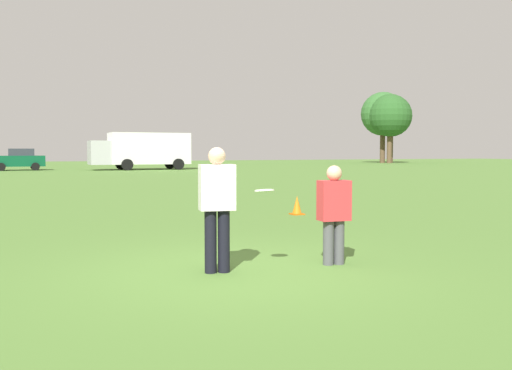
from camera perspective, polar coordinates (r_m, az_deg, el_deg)
ground_plane at (r=8.02m, az=-1.96°, el=-8.48°), size 170.99×170.99×0.00m
player_thrower at (r=7.79m, az=-3.87°, el=-1.71°), size 0.50×0.33×1.70m
player_defender at (r=8.41m, az=7.71°, el=-2.43°), size 0.46×0.29×1.44m
frisbee at (r=7.85m, az=0.83°, el=-0.56°), size 0.27×0.27×0.06m
traffic_cone at (r=14.94m, az=4.07°, el=-2.06°), size 0.32×0.32×0.48m
parked_car_center at (r=52.21m, az=-22.39°, el=2.36°), size 4.25×2.32×1.82m
box_truck at (r=50.90m, az=-11.18°, el=3.47°), size 8.57×3.18×3.18m
tree_center_elm at (r=77.90m, az=13.08°, el=6.69°), size 5.56×5.56×9.03m
tree_east_birch at (r=79.29m, az=12.43°, el=6.85°), size 5.82×5.82×9.46m
tree_east_oak at (r=80.13m, az=13.19°, el=6.65°), size 5.63×5.63×9.15m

